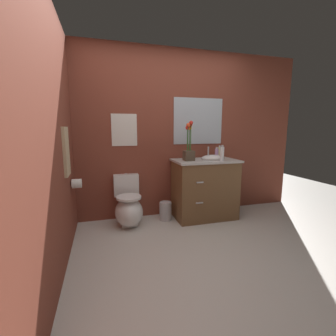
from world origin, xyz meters
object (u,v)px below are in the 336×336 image
at_px(trash_bin, 165,211).
at_px(soap_bottle, 222,153).
at_px(wall_poster, 124,130).
at_px(wall_mirror, 198,121).
at_px(lotion_bottle, 217,154).
at_px(hand_wash_bottle, 219,152).
at_px(hanging_towel, 66,152).
at_px(flower_vase, 189,147).
at_px(vanity_cabinet, 205,188).
at_px(toilet_paper_roll, 77,184).
at_px(toilet, 129,208).

bearing_deg(trash_bin, soap_bottle, -16.61).
xyz_separation_m(wall_poster, wall_mirror, (1.14, 0.00, 0.13)).
relative_size(soap_bottle, lotion_bottle, 1.24).
height_order(hand_wash_bottle, wall_mirror, wall_mirror).
distance_m(hand_wash_bottle, trash_bin, 1.23).
bearing_deg(wall_mirror, hanging_towel, -158.06).
relative_size(hand_wash_bottle, hanging_towel, 0.37).
xyz_separation_m(flower_vase, wall_mirror, (0.27, 0.32, 0.37)).
relative_size(hand_wash_bottle, wall_poster, 0.43).
bearing_deg(vanity_cabinet, soap_bottle, -45.03).
relative_size(wall_poster, toilet_paper_roll, 4.13).
bearing_deg(toilet, flower_vase, -3.52).
relative_size(flower_vase, toilet_paper_roll, 5.08).
distance_m(trash_bin, hanging_towel, 1.64).
bearing_deg(toilet_paper_roll, soap_bottle, -0.06).
distance_m(trash_bin, toilet_paper_roll, 1.32).
bearing_deg(hand_wash_bottle, wall_poster, 173.70).
height_order(soap_bottle, hand_wash_bottle, soap_bottle).
bearing_deg(toilet_paper_roll, lotion_bottle, 5.31).
xyz_separation_m(toilet, wall_poster, (0.00, 0.27, 1.07)).
bearing_deg(soap_bottle, toilet_paper_roll, 179.94).
xyz_separation_m(hand_wash_bottle, toilet_paper_roll, (-2.07, -0.31, -0.29)).
relative_size(trash_bin, wall_mirror, 0.34).
xyz_separation_m(flower_vase, lotion_bottle, (0.46, 0.04, -0.11)).
height_order(soap_bottle, trash_bin, soap_bottle).
bearing_deg(flower_vase, wall_poster, 159.67).
distance_m(vanity_cabinet, wall_mirror, 1.04).
bearing_deg(hand_wash_bottle, trash_bin, -175.08).
bearing_deg(flower_vase, hand_wash_bottle, 15.78).
bearing_deg(soap_bottle, hand_wash_bottle, 67.94).
bearing_deg(wall_mirror, hand_wash_bottle, -28.01).
relative_size(toilet, flower_vase, 1.23).
height_order(vanity_cabinet, trash_bin, vanity_cabinet).
relative_size(flower_vase, wall_poster, 1.23).
bearing_deg(wall_poster, lotion_bottle, -12.02).
bearing_deg(toilet_paper_roll, hand_wash_bottle, 8.37).
relative_size(vanity_cabinet, flower_vase, 1.91).
height_order(toilet, flower_vase, flower_vase).
relative_size(soap_bottle, toilet_paper_roll, 2.04).
bearing_deg(vanity_cabinet, hanging_towel, -166.41).
bearing_deg(flower_vase, toilet_paper_roll, -174.55).
height_order(lotion_bottle, toilet_paper_roll, lotion_bottle).
xyz_separation_m(wall_poster, toilet_paper_roll, (-0.63, -0.46, -0.64)).
height_order(toilet, trash_bin, toilet).
height_order(toilet, wall_mirror, wall_mirror).
relative_size(vanity_cabinet, wall_mirror, 1.33).
height_order(vanity_cabinet, flower_vase, flower_vase).
height_order(vanity_cabinet, toilet_paper_roll, vanity_cabinet).
xyz_separation_m(trash_bin, wall_mirror, (0.60, 0.24, 1.31)).
bearing_deg(toilet, hand_wash_bottle, 4.32).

